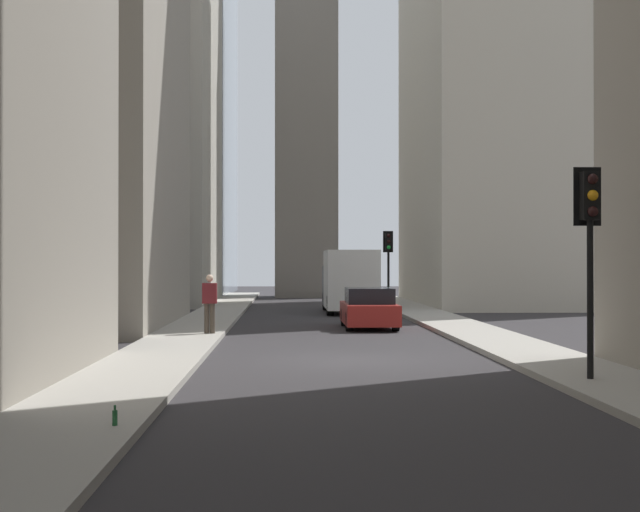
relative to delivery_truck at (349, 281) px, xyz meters
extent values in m
plane|color=#302D30|center=(-20.66, 1.40, -1.46)|extent=(135.00, 135.00, 0.00)
cube|color=#A8A399|center=(-20.66, 5.90, -1.39)|extent=(90.00, 2.20, 0.14)
cube|color=#A8A399|center=(-20.66, -3.10, -1.39)|extent=(90.00, 2.20, 0.14)
cube|color=beige|center=(7.66, -9.20, 15.00)|extent=(16.06, 10.00, 32.93)
cube|color=#B7B2A5|center=(10.16, 12.00, 8.91)|extent=(14.01, 10.00, 20.73)
cube|color=gray|center=(19.38, 1.57, 10.22)|extent=(4.11, 4.11, 23.35)
cube|color=silver|center=(-0.91, 0.00, 0.08)|extent=(4.60, 2.25, 2.60)
cube|color=#38383D|center=(2.29, 0.00, -0.27)|extent=(1.90, 2.25, 1.90)
cube|color=black|center=(2.29, 0.00, 0.33)|extent=(1.92, 2.09, 0.64)
cylinder|color=black|center=(2.29, -0.98, -1.02)|extent=(0.88, 0.28, 0.88)
cylinder|color=black|center=(2.29, 0.99, -1.02)|extent=(0.88, 0.28, 0.88)
cylinder|color=black|center=(-2.31, -0.98, -1.02)|extent=(0.88, 0.28, 0.88)
cylinder|color=black|center=(-2.31, 0.99, -1.02)|extent=(0.88, 0.28, 0.88)
cube|color=maroon|center=(-9.99, 0.00, -0.93)|extent=(4.30, 1.78, 0.70)
cube|color=black|center=(-10.19, 0.00, -0.31)|extent=(2.10, 1.58, 0.54)
cylinder|color=black|center=(-8.64, -0.78, -1.14)|extent=(0.64, 0.22, 0.64)
cylinder|color=black|center=(-8.64, 0.78, -1.14)|extent=(0.64, 0.22, 0.64)
cylinder|color=black|center=(-11.34, -0.78, -1.14)|extent=(0.64, 0.22, 0.64)
cylinder|color=black|center=(-11.34, 0.78, -1.14)|extent=(0.64, 0.22, 0.64)
cylinder|color=black|center=(-25.13, -2.75, 0.15)|extent=(0.12, 0.12, 2.94)
cube|color=black|center=(-25.13, -2.75, 2.07)|extent=(0.28, 0.32, 0.90)
cube|color=black|center=(-24.98, -2.75, 2.07)|extent=(0.03, 0.52, 1.10)
sphere|color=black|center=(-25.29, -2.75, 2.37)|extent=(0.20, 0.20, 0.20)
sphere|color=orange|center=(-25.29, -2.75, 2.07)|extent=(0.20, 0.20, 0.20)
sphere|color=black|center=(-25.29, -2.75, 1.77)|extent=(0.20, 0.20, 0.20)
cylinder|color=black|center=(5.22, -2.38, 0.07)|extent=(0.12, 0.12, 2.79)
cube|color=black|center=(5.22, -2.38, 1.92)|extent=(0.28, 0.32, 0.90)
cube|color=black|center=(5.38, -2.38, 1.92)|extent=(0.03, 0.52, 1.10)
sphere|color=black|center=(5.06, -2.38, 2.22)|extent=(0.20, 0.20, 0.20)
sphere|color=black|center=(5.06, -2.38, 1.92)|extent=(0.20, 0.20, 0.20)
sphere|color=green|center=(5.06, -2.38, 1.62)|extent=(0.20, 0.20, 0.20)
cylinder|color=#473D33|center=(-13.92, 5.13, -0.86)|extent=(0.16, 0.16, 0.91)
cylinder|color=#473D33|center=(-13.92, 5.30, -0.86)|extent=(0.16, 0.16, 0.91)
cube|color=maroon|center=(-13.92, 5.21, -0.10)|extent=(0.26, 0.44, 0.62)
sphere|color=beige|center=(-13.92, 5.21, 0.36)|extent=(0.22, 0.22, 0.22)
cylinder|color=#236033|center=(-29.73, 5.15, -1.22)|extent=(0.07, 0.07, 0.20)
cylinder|color=#236033|center=(-29.73, 5.15, -1.08)|extent=(0.03, 0.03, 0.07)
camera|label=1|loc=(-41.97, 2.88, 0.83)|focal=51.63mm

